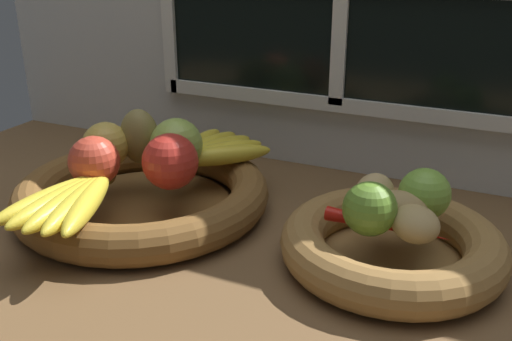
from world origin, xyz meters
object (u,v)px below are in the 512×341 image
Objects in this scene: pear_brown at (140,137)px; potato_large at (395,208)px; apple_red_front at (94,161)px; apple_green_back at (176,144)px; potato_small at (415,224)px; lime_near at (370,209)px; lime_far at (424,194)px; apple_golden_left at (106,145)px; apple_red_right at (170,162)px; banana_bunch_front at (71,200)px; fruit_bowl_right at (392,246)px; banana_bunch_back at (211,150)px; potato_back at (417,198)px; fruit_bowl_left at (143,194)px; potato_oblong at (374,193)px; chili_pepper at (386,226)px.

pear_brown is 1.09× the size of potato_large.
apple_green_back is at bearing 54.10° from apple_red_front.
lime_near reaches higher than potato_small.
apple_golden_left is at bearing -176.80° from lime_far.
apple_red_right reaches higher than banana_bunch_front.
lime_far reaches higher than potato_small.
apple_red_front reaches higher than potato_large.
potato_large reaches higher than fruit_bowl_right.
banana_bunch_back is 33.51cm from potato_back.
potato_large is (30.57, 1.71, -1.71)cm from apple_red_right.
fruit_bowl_left is 5.23× the size of apple_red_front.
banana_bunch_front is at bearing -156.79° from potato_back.
apple_green_back reaches higher than banana_bunch_front.
apple_green_back reaches higher than apple_red_front.
lime_near is (-2.32, -3.49, 6.12)cm from fruit_bowl_right.
banana_bunch_back is at bearing 67.50° from apple_green_back.
lime_near reaches higher than fruit_bowl_right.
banana_bunch_front is 40.49cm from potato_large.
apple_red_front is 1.16× the size of potato_small.
fruit_bowl_left is at bearing -175.72° from potato_oblong.
banana_bunch_back is 1.12× the size of chili_pepper.
potato_back is at bearing -11.35° from banana_bunch_back.
apple_green_back is at bearing 165.51° from lime_near.
banana_bunch_back is 33.29cm from chili_pepper.
potato_oblong is at bearing 8.79° from apple_red_right.
lime_near is (0.91, -6.01, 0.68)cm from potato_oblong.
lime_near is (28.25, -1.78, -0.69)cm from apple_red_right.
apple_green_back is at bearing 20.03° from apple_golden_left.
lime_far reaches higher than potato_large.
apple_golden_left is 0.82× the size of pear_brown.
potato_back is at bearing 9.93° from apple_red_right.
fruit_bowl_left is at bearing -126.23° from apple_green_back.
fruit_bowl_right is 4.30× the size of lime_near.
lime_far is at bearing 11.48° from apple_red_front.
potato_back reaches higher than fruit_bowl_right.
banana_bunch_back is (-31.04, 10.55, 4.38)cm from fruit_bowl_right.
potato_oblong reaches higher than potato_large.
apple_red_front is 8.52cm from banana_bunch_front.
fruit_bowl_left is 37.22cm from potato_large.
apple_red_front reaches higher than lime_near.
apple_golden_left is 0.98× the size of apple_red_front.
fruit_bowl_right is at bearing 83.31° from chili_pepper.
chili_pepper is (-3.13, -5.98, -2.28)cm from lime_far.
potato_oblong is 0.96× the size of potato_back.
fruit_bowl_left is at bearing -174.16° from potato_back.
lime_far is at bearing -1.33° from pear_brown.
apple_red_front reaches higher than potato_oblong.
apple_red_right reaches higher than chili_pepper.
fruit_bowl_right is 40.72cm from banana_bunch_front.
potato_small is 0.95× the size of lime_near.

